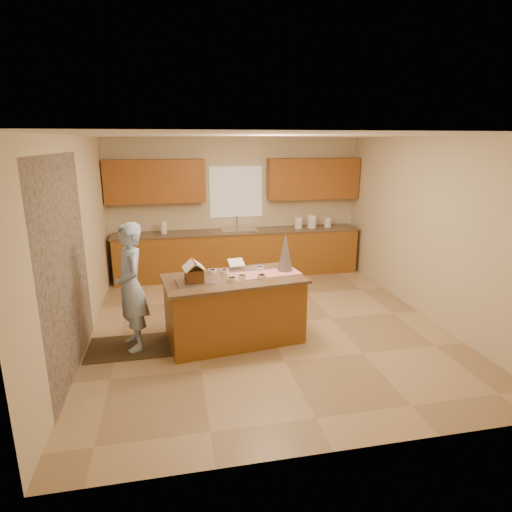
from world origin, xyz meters
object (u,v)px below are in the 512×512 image
Objects in this scene: tinsel_tree at (285,252)px; boy at (131,287)px; gingerbread_house at (194,273)px; island_base at (234,310)px.

boy is (-2.06, -0.13, -0.32)m from tinsel_tree.
boy reaches higher than gingerbread_house.
tinsel_tree is (0.74, 0.15, 0.73)m from island_base.
tinsel_tree is 0.32× the size of boy.
island_base is at bearing -168.44° from tinsel_tree.
tinsel_tree is 1.75× the size of gingerbread_house.
gingerbread_house is (0.80, -0.15, 0.18)m from boy.
island_base is 5.72× the size of gingerbread_house.
island_base is 1.38m from boy.
tinsel_tree reaches higher than island_base.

